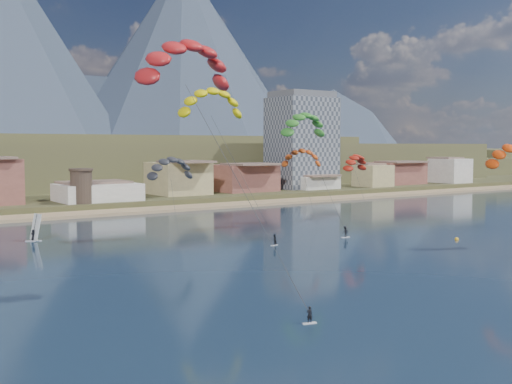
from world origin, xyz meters
The scene contains 13 objects.
ground centered at (0.00, 0.00, 0.00)m, with size 2400.00×2400.00×0.00m, color black.
beach centered at (0.00, 106.00, 0.25)m, with size 2200.00×12.00×0.90m.
foothills centered at (22.39, 232.47, 9.08)m, with size 940.00×210.00×18.00m.
apartment_tower centered at (85.00, 128.00, 17.82)m, with size 20.00×16.00×32.00m.
watchtower centered at (5.00, 114.00, 6.37)m, with size 5.82×5.82×8.60m.
kitesurfer_red centered at (-16.40, 20.51, 24.77)m, with size 11.91×15.75×28.58m.
kitesurfer_yellow centered at (7.32, 55.66, 23.87)m, with size 12.52×13.91×27.29m.
kitesurfer_green centered at (29.67, 58.66, 20.61)m, with size 11.03×16.35×24.52m.
distant_kite_dark centered at (6.56, 69.30, 12.58)m, with size 9.89×6.26×16.00m.
distant_kite_orange centered at (34.95, 65.96, 14.19)m, with size 9.22×7.29×17.20m.
distant_kite_red centered at (47.19, 62.89, 13.02)m, with size 8.62×6.85×15.99m.
windsurfer centered at (-17.61, 72.24, 1.46)m, with size 2.81×2.95×4.59m.
buoy centered at (42.05, 32.51, 0.12)m, with size 0.67×0.67×0.67m.
Camera 1 is at (-46.14, -34.64, 15.97)m, focal length 43.75 mm.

